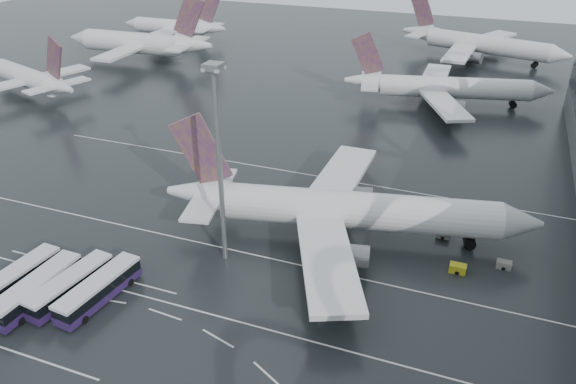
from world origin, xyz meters
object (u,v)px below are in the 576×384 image
(jet_remote_mid, at_px, (141,44))
(floodlight_mast, at_px, (218,144))
(bus_row_near_a, at_px, (17,278))
(bus_row_near_d, at_px, (99,289))
(jet_remote_far, at_px, (176,27))
(gse_cart_belly_b, at_px, (443,234))
(airliner_gate_c, at_px, (478,44))
(bus_row_near_c, at_px, (70,286))
(bus_row_near_b, at_px, (37,289))
(airliner_gate_b, at_px, (443,88))
(jet_remote_west, at_px, (31,79))
(gse_cart_belly_e, at_px, (385,219))
(gse_cart_belly_d, at_px, (504,265))
(gse_cart_belly_a, at_px, (458,268))
(airliner_main, at_px, (341,210))

(jet_remote_mid, relative_size, floodlight_mast, 1.76)
(bus_row_near_a, bearing_deg, floodlight_mast, -49.43)
(bus_row_near_d, bearing_deg, jet_remote_far, 32.69)
(bus_row_near_d, bearing_deg, gse_cart_belly_b, -46.05)
(airliner_gate_c, height_order, bus_row_near_c, airliner_gate_c)
(bus_row_near_c, xyz_separation_m, gse_cart_belly_b, (43.49, 32.18, -1.19))
(bus_row_near_b, bearing_deg, jet_remote_mid, 29.14)
(airliner_gate_b, relative_size, bus_row_near_a, 3.86)
(jet_remote_west, bearing_deg, floodlight_mast, 167.64)
(bus_row_near_b, bearing_deg, jet_remote_west, 44.87)
(jet_remote_west, bearing_deg, gse_cart_belly_b, -177.33)
(airliner_gate_b, bearing_deg, bus_row_near_a, -127.28)
(bus_row_near_b, height_order, gse_cart_belly_e, bus_row_near_b)
(jet_remote_west, relative_size, gse_cart_belly_d, 19.67)
(bus_row_near_d, bearing_deg, jet_remote_west, 53.24)
(bus_row_near_b, xyz_separation_m, floodlight_mast, (18.15, 17.43, 16.13))
(bus_row_near_c, relative_size, gse_cart_belly_b, 6.41)
(airliner_gate_c, height_order, bus_row_near_a, airliner_gate_c)
(bus_row_near_a, distance_m, bus_row_near_c, 7.74)
(bus_row_near_a, height_order, floodlight_mast, floodlight_mast)
(airliner_gate_b, xyz_separation_m, jet_remote_far, (-98.74, 37.29, 0.21))
(bus_row_near_d, distance_m, gse_cart_belly_e, 44.47)
(airliner_gate_c, relative_size, bus_row_near_d, 4.00)
(gse_cart_belly_a, distance_m, gse_cart_belly_b, 8.98)
(jet_remote_mid, relative_size, bus_row_near_c, 3.82)
(airliner_main, xyz_separation_m, bus_row_near_c, (-28.69, -26.64, -3.01))
(airliner_gate_b, relative_size, gse_cart_belly_a, 22.02)
(airliner_gate_c, distance_m, jet_remote_west, 132.06)
(bus_row_near_a, xyz_separation_m, floodlight_mast, (22.42, 16.44, 16.24))
(airliner_main, bearing_deg, bus_row_near_c, -149.36)
(gse_cart_belly_a, bearing_deg, jet_remote_west, 160.47)
(airliner_main, distance_m, floodlight_mast, 22.35)
(airliner_main, xyz_separation_m, gse_cart_belly_b, (14.81, 5.54, -4.20))
(gse_cart_belly_a, relative_size, gse_cart_belly_b, 1.11)
(gse_cart_belly_b, bearing_deg, bus_row_near_a, -146.81)
(gse_cart_belly_e, bearing_deg, bus_row_near_a, -140.41)
(jet_remote_mid, distance_m, bus_row_near_d, 119.84)
(bus_row_near_b, bearing_deg, floodlight_mast, -44.62)
(airliner_gate_c, height_order, gse_cart_belly_a, airliner_gate_c)
(bus_row_near_b, distance_m, floodlight_mast, 29.89)
(bus_row_near_a, bearing_deg, gse_cart_belly_a, -60.92)
(bus_row_near_a, height_order, gse_cart_belly_b, bus_row_near_a)
(bus_row_near_b, bearing_deg, jet_remote_far, 25.78)
(floodlight_mast, distance_m, gse_cart_belly_e, 31.74)
(gse_cart_belly_e, bearing_deg, gse_cart_belly_d, -18.69)
(jet_remote_far, bearing_deg, bus_row_near_c, 115.92)
(bus_row_near_a, relative_size, bus_row_near_b, 0.95)
(jet_remote_far, bearing_deg, airliner_gate_c, -173.27)
(gse_cart_belly_d, bearing_deg, airliner_main, -178.85)
(jet_remote_far, bearing_deg, gse_cart_belly_e, 134.91)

